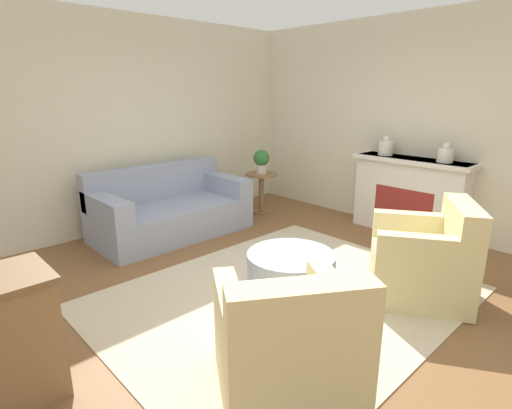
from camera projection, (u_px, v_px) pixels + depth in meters
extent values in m
plane|color=brown|center=(285.00, 297.00, 3.68)|extent=(16.00, 16.00, 0.00)
cube|color=beige|center=(126.00, 125.00, 5.33)|extent=(9.70, 0.12, 2.80)
cube|color=beige|center=(431.00, 126.00, 5.10)|extent=(0.12, 9.33, 2.80)
cube|color=beige|center=(285.00, 297.00, 3.68)|extent=(3.21, 2.58, 0.01)
cube|color=#8E99B2|center=(173.00, 219.00, 5.25)|extent=(1.98, 0.99, 0.42)
cube|color=#8E99B2|center=(155.00, 182.00, 5.41)|extent=(1.98, 0.20, 0.46)
cube|color=#8E99B2|center=(107.00, 208.00, 4.57)|extent=(0.24, 0.95, 0.25)
cube|color=#8E99B2|center=(224.00, 184.00, 5.72)|extent=(0.24, 0.95, 0.25)
cube|color=olive|center=(194.00, 241.00, 4.98)|extent=(1.78, 0.05, 0.06)
cube|color=beige|center=(285.00, 361.00, 2.45)|extent=(1.11, 1.12, 0.45)
cube|color=beige|center=(302.00, 325.00, 2.04)|extent=(0.77, 0.59, 0.45)
cube|color=beige|center=(337.00, 304.00, 2.43)|extent=(0.54, 0.73, 0.25)
cube|color=beige|center=(231.00, 315.00, 2.32)|extent=(0.54, 0.73, 0.25)
cube|color=olive|center=(271.00, 351.00, 2.86)|extent=(0.63, 0.43, 0.06)
cube|color=beige|center=(418.00, 273.00, 3.64)|extent=(1.11, 1.12, 0.45)
cube|color=beige|center=(462.00, 229.00, 3.45)|extent=(0.77, 0.59, 0.45)
cube|color=beige|center=(415.00, 225.00, 3.85)|extent=(0.54, 0.73, 0.25)
cube|color=beige|center=(426.00, 251.00, 3.25)|extent=(0.54, 0.73, 0.25)
cube|color=olive|center=(373.00, 287.00, 3.78)|extent=(0.63, 0.43, 0.06)
cylinder|color=#8E99B2|center=(291.00, 271.00, 3.54)|extent=(0.78, 0.78, 0.33)
cylinder|color=olive|center=(292.00, 314.00, 3.28)|extent=(0.05, 0.05, 0.12)
cylinder|color=olive|center=(327.00, 295.00, 3.59)|extent=(0.05, 0.05, 0.12)
cylinder|color=olive|center=(253.00, 294.00, 3.61)|extent=(0.05, 0.05, 0.12)
cylinder|color=olive|center=(288.00, 278.00, 3.92)|extent=(0.05, 0.05, 0.12)
cylinder|color=olive|center=(261.00, 174.00, 6.07)|extent=(0.48, 0.48, 0.03)
cylinder|color=olive|center=(261.00, 194.00, 6.16)|extent=(0.08, 0.08, 0.60)
cylinder|color=olive|center=(261.00, 212.00, 6.23)|extent=(0.27, 0.27, 0.03)
cube|color=silver|center=(410.00, 196.00, 5.24)|extent=(0.36, 1.42, 1.00)
cube|color=maroon|center=(402.00, 210.00, 5.17)|extent=(0.02, 0.78, 0.55)
cube|color=silver|center=(413.00, 160.00, 5.09)|extent=(0.44, 1.52, 0.05)
cylinder|color=silver|center=(386.00, 148.00, 5.33)|extent=(0.19, 0.19, 0.19)
cylinder|color=silver|center=(387.00, 138.00, 5.30)|extent=(0.09, 0.09, 0.07)
cylinder|color=silver|center=(445.00, 155.00, 4.79)|extent=(0.19, 0.19, 0.17)
cylinder|color=silver|center=(446.00, 145.00, 4.76)|extent=(0.08, 0.08, 0.07)
cylinder|color=beige|center=(261.00, 169.00, 6.05)|extent=(0.16, 0.16, 0.13)
sphere|color=#2D6B33|center=(261.00, 158.00, 6.00)|extent=(0.24, 0.24, 0.24)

